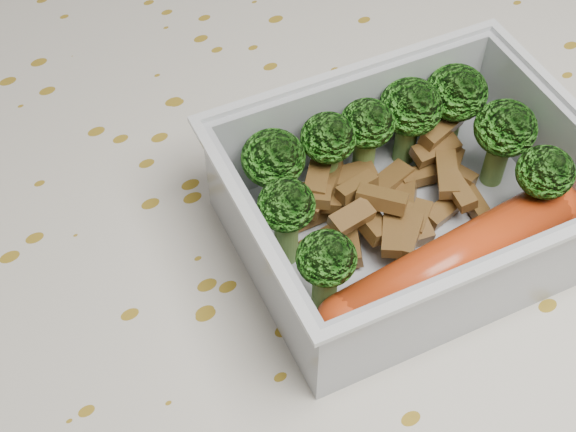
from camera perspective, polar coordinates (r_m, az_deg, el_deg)
dining_table at (r=0.46m, az=1.08°, el=-9.39°), size 1.40×0.90×0.75m
tablecloth at (r=0.42m, az=1.19°, el=-5.98°), size 1.46×0.96×0.19m
lunch_container at (r=0.38m, az=8.61°, el=0.47°), size 0.18×0.15×0.06m
broccoli_florets at (r=0.38m, az=7.65°, el=4.71°), size 0.14×0.10×0.05m
meat_pile at (r=0.39m, az=7.01°, el=1.51°), size 0.11×0.07×0.03m
sausage at (r=0.37m, az=11.74°, el=-3.23°), size 0.15×0.03×0.03m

